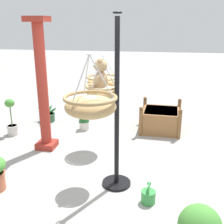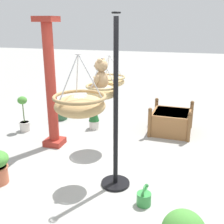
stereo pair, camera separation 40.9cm
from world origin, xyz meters
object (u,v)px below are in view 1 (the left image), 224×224
(teddy_bear, at_px, (100,77))
(hanging_basket_right_low, at_px, (102,81))
(potted_plant_fern_front, at_px, (84,116))
(hanging_basket_with_teddy, at_px, (102,91))
(greenhouse_pillar_left, at_px, (42,89))
(display_pole_central, at_px, (117,137))
(hanging_basket_left_high, at_px, (90,105))
(watering_can, at_px, (148,196))
(potted_plant_bushy_green, at_px, (48,116))
(wooden_planter_box, at_px, (161,119))
(potted_plant_broad_leaf, at_px, (12,120))

(teddy_bear, distance_m, hanging_basket_right_low, 1.21)
(hanging_basket_right_low, bearing_deg, potted_plant_fern_front, 36.86)
(hanging_basket_with_teddy, distance_m, greenhouse_pillar_left, 1.64)
(display_pole_central, relative_size, hanging_basket_right_low, 4.23)
(hanging_basket_left_high, relative_size, watering_can, 1.89)
(potted_plant_bushy_green, relative_size, watering_can, 1.48)
(hanging_basket_with_teddy, relative_size, watering_can, 1.73)
(greenhouse_pillar_left, distance_m, wooden_planter_box, 2.77)
(display_pole_central, height_order, potted_plant_fern_front, display_pole_central)
(hanging_basket_right_low, xyz_separation_m, potted_plant_broad_leaf, (0.26, 2.12, -1.00))
(display_pole_central, xyz_separation_m, hanging_basket_right_low, (1.31, 0.48, 0.55))
(potted_plant_fern_front, bearing_deg, display_pole_central, -152.68)
(teddy_bear, distance_m, wooden_planter_box, 2.80)
(greenhouse_pillar_left, relative_size, wooden_planter_box, 2.60)
(greenhouse_pillar_left, distance_m, potted_plant_bushy_green, 1.90)
(greenhouse_pillar_left, height_order, watering_can, greenhouse_pillar_left)
(potted_plant_broad_leaf, bearing_deg, hanging_basket_left_high, -136.08)
(hanging_basket_left_high, bearing_deg, potted_plant_fern_front, 17.35)
(potted_plant_fern_front, distance_m, watering_can, 2.99)
(hanging_basket_with_teddy, height_order, wooden_planter_box, hanging_basket_with_teddy)
(hanging_basket_with_teddy, bearing_deg, greenhouse_pillar_left, 55.39)
(hanging_basket_right_low, distance_m, potted_plant_bushy_green, 2.41)
(wooden_planter_box, height_order, potted_plant_bushy_green, wooden_planter_box)
(hanging_basket_with_teddy, bearing_deg, teddy_bear, 90.00)
(teddy_bear, relative_size, watering_can, 1.38)
(hanging_basket_left_high, distance_m, greenhouse_pillar_left, 2.56)
(teddy_bear, bearing_deg, potted_plant_fern_front, 22.70)
(wooden_planter_box, height_order, potted_plant_fern_front, wooden_planter_box)
(hanging_basket_left_high, distance_m, watering_can, 1.72)
(teddy_bear, relative_size, wooden_planter_box, 0.50)
(hanging_basket_with_teddy, height_order, hanging_basket_left_high, hanging_basket_left_high)
(teddy_bear, relative_size, potted_plant_broad_leaf, 0.59)
(teddy_bear, distance_m, potted_plant_fern_front, 2.53)
(greenhouse_pillar_left, bearing_deg, potted_plant_bushy_green, 21.62)
(greenhouse_pillar_left, bearing_deg, hanging_basket_left_high, -144.77)
(hanging_basket_left_high, relative_size, potted_plant_broad_leaf, 0.80)
(display_pole_central, bearing_deg, teddy_bear, 61.23)
(hanging_basket_right_low, relative_size, potted_plant_bushy_green, 1.15)
(display_pole_central, height_order, potted_plant_bushy_green, display_pole_central)
(display_pole_central, bearing_deg, wooden_planter_box, -15.01)
(potted_plant_bushy_green, height_order, potted_plant_broad_leaf, potted_plant_broad_leaf)
(display_pole_central, relative_size, teddy_bear, 5.25)
(teddy_bear, height_order, potted_plant_bushy_green, teddy_bear)
(wooden_planter_box, bearing_deg, hanging_basket_right_low, 134.40)
(potted_plant_fern_front, bearing_deg, wooden_planter_box, -81.21)
(hanging_basket_with_teddy, xyz_separation_m, watering_can, (-0.52, -0.76, -1.33))
(display_pole_central, xyz_separation_m, potted_plant_fern_front, (2.14, 1.11, -0.47))
(teddy_bear, bearing_deg, display_pole_central, -118.77)
(hanging_basket_left_high, height_order, greenhouse_pillar_left, greenhouse_pillar_left)
(wooden_planter_box, relative_size, watering_can, 2.76)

